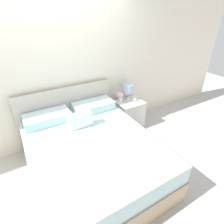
% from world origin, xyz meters
% --- Properties ---
extents(ground_plane, '(12.00, 12.00, 0.00)m').
position_xyz_m(ground_plane, '(0.00, 0.00, 0.00)').
color(ground_plane, '#BCB7B2').
extents(wall_back, '(8.00, 0.06, 2.60)m').
position_xyz_m(wall_back, '(0.00, 0.07, 1.30)').
color(wall_back, silver).
rests_on(wall_back, ground_plane).
extents(bed, '(1.67, 2.02, 1.02)m').
position_xyz_m(bed, '(0.00, -0.94, 0.32)').
color(bed, tan).
rests_on(bed, ground_plane).
extents(nightstand, '(0.51, 0.46, 0.56)m').
position_xyz_m(nightstand, '(1.19, -0.24, 0.28)').
color(nightstand, white).
rests_on(nightstand, ground_plane).
extents(table_lamp, '(0.21, 0.21, 0.34)m').
position_xyz_m(table_lamp, '(1.19, -0.15, 0.80)').
color(table_lamp, white).
rests_on(table_lamp, nightstand).
extents(flower_vase, '(0.14, 0.14, 0.22)m').
position_xyz_m(flower_vase, '(1.00, -0.16, 0.69)').
color(flower_vase, white).
rests_on(flower_vase, nightstand).
extents(alarm_clock, '(0.07, 0.04, 0.08)m').
position_xyz_m(alarm_clock, '(1.27, -0.28, 0.59)').
color(alarm_clock, silver).
rests_on(alarm_clock, nightstand).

